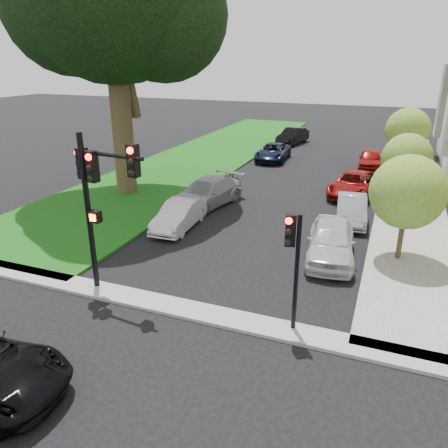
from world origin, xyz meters
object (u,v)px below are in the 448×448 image
(traffic_signal_secondary, at_px, (293,252))
(car_parked_9, at_px, (293,136))
(car_parked_2, at_px, (354,184))
(car_parked_5, at_px, (179,215))
(small_tree_b, at_px, (407,158))
(traffic_signal_main, at_px, (97,186))
(small_tree_a, at_px, (408,192))
(car_parked_3, at_px, (371,159))
(car_parked_8, at_px, (273,152))
(car_parked_1, at_px, (351,209))
(car_parked_0, at_px, (331,241))
(car_parked_6, at_px, (206,193))
(small_tree_c, at_px, (408,130))

(traffic_signal_secondary, distance_m, car_parked_9, 30.61)
(car_parked_2, height_order, car_parked_5, car_parked_2)
(small_tree_b, height_order, traffic_signal_main, traffic_signal_main)
(small_tree_b, height_order, traffic_signal_secondary, small_tree_b)
(car_parked_2, bearing_deg, small_tree_a, -64.31)
(car_parked_3, bearing_deg, car_parked_8, 178.31)
(traffic_signal_secondary, distance_m, car_parked_3, 22.54)
(car_parked_1, height_order, car_parked_2, car_parked_2)
(car_parked_1, bearing_deg, small_tree_a, -65.70)
(car_parked_5, height_order, car_parked_8, car_parked_8)
(small_tree_b, relative_size, car_parked_9, 0.88)
(traffic_signal_main, xyz_separation_m, traffic_signal_secondary, (6.58, -0.04, -1.21))
(traffic_signal_main, bearing_deg, car_parked_5, 93.14)
(small_tree_a, distance_m, car_parked_1, 5.01)
(car_parked_2, bearing_deg, car_parked_1, -77.22)
(traffic_signal_main, bearing_deg, car_parked_8, 90.26)
(car_parked_0, height_order, car_parked_5, car_parked_0)
(small_tree_a, relative_size, car_parked_1, 1.08)
(traffic_signal_secondary, relative_size, car_parked_6, 0.72)
(car_parked_3, bearing_deg, small_tree_b, -77.68)
(traffic_signal_secondary, height_order, car_parked_6, traffic_signal_secondary)
(traffic_signal_main, height_order, car_parked_3, traffic_signal_main)
(traffic_signal_secondary, distance_m, car_parked_2, 15.08)
(car_parked_1, bearing_deg, car_parked_6, 176.03)
(traffic_signal_secondary, xyz_separation_m, car_parked_8, (-6.68, 22.29, -1.96))
(traffic_signal_secondary, height_order, car_parked_2, traffic_signal_secondary)
(car_parked_0, xyz_separation_m, car_parked_9, (-7.20, 24.20, -0.04))
(small_tree_c, distance_m, car_parked_5, 18.77)
(small_tree_a, bearing_deg, traffic_signal_main, -146.37)
(traffic_signal_secondary, xyz_separation_m, car_parked_3, (0.74, 22.45, -1.93))
(traffic_signal_secondary, distance_m, car_parked_6, 12.31)
(small_tree_b, height_order, car_parked_1, small_tree_b)
(small_tree_a, distance_m, small_tree_c, 15.71)
(small_tree_b, relative_size, car_parked_5, 1.00)
(small_tree_c, distance_m, car_parked_8, 9.95)
(car_parked_5, height_order, car_parked_9, car_parked_9)
(small_tree_c, relative_size, traffic_signal_main, 0.81)
(small_tree_c, xyz_separation_m, car_parked_9, (-9.80, 7.67, -2.27))
(car_parked_1, bearing_deg, small_tree_c, 72.57)
(car_parked_9, bearing_deg, small_tree_c, -27.40)
(car_parked_6, bearing_deg, traffic_signal_secondary, -42.74)
(car_parked_8, bearing_deg, small_tree_c, -3.82)
(traffic_signal_main, xyz_separation_m, car_parked_6, (-0.47, 9.88, -3.08))
(car_parked_3, bearing_deg, car_parked_1, -93.18)
(car_parked_2, bearing_deg, traffic_signal_main, -106.42)
(car_parked_1, relative_size, car_parked_8, 0.84)
(small_tree_b, distance_m, car_parked_3, 8.74)
(small_tree_b, height_order, car_parked_5, small_tree_b)
(small_tree_c, height_order, traffic_signal_secondary, small_tree_c)
(car_parked_0, relative_size, car_parked_5, 1.16)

